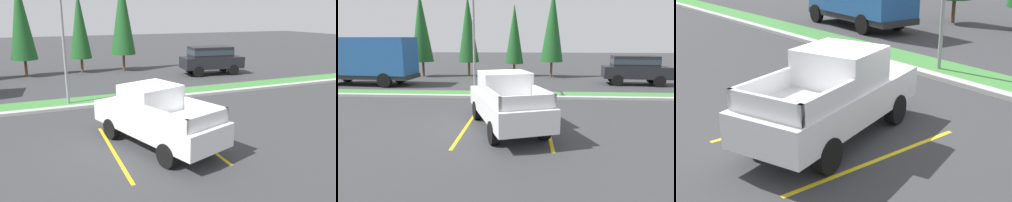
{
  "view_description": "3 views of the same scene",
  "coord_description": "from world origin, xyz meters",
  "views": [
    {
      "loc": [
        -3.43,
        -10.64,
        4.46
      ],
      "look_at": [
        1.03,
        0.21,
        1.28
      ],
      "focal_mm": 34.47,
      "sensor_mm": 36.0,
      "label": 1
    },
    {
      "loc": [
        0.92,
        -11.44,
        3.33
      ],
      "look_at": [
        0.22,
        -1.1,
        1.13
      ],
      "focal_mm": 31.73,
      "sensor_mm": 36.0,
      "label": 2
    },
    {
      "loc": [
        8.13,
        -6.82,
        4.4
      ],
      "look_at": [
        0.79,
        -0.85,
        1.09
      ],
      "focal_mm": 49.13,
      "sensor_mm": 36.0,
      "label": 3
    }
  ],
  "objects": [
    {
      "name": "parking_line_far",
      "position": [
        1.77,
        -0.7,
        0.0
      ],
      "size": [
        0.12,
        4.8,
        0.01
      ],
      "primitive_type": "cube",
      "color": "yellow",
      "rests_on": "ground"
    },
    {
      "name": "parking_line_near",
      "position": [
        -1.33,
        -0.7,
        0.0
      ],
      "size": [
        0.12,
        4.8,
        0.01
      ],
      "primitive_type": "cube",
      "color": "yellow",
      "rests_on": "ground"
    },
    {
      "name": "curb_strip",
      "position": [
        0.0,
        5.0,
        0.07
      ],
      "size": [
        56.0,
        0.4,
        0.15
      ],
      "primitive_type": "cube",
      "color": "#B2B2AD",
      "rests_on": "ground"
    },
    {
      "name": "grass_median",
      "position": [
        0.0,
        6.1,
        0.03
      ],
      "size": [
        56.0,
        1.8,
        0.06
      ],
      "primitive_type": "cube",
      "color": "#42843D",
      "rests_on": "ground"
    },
    {
      "name": "ground_plane",
      "position": [
        0.0,
        0.0,
        0.0
      ],
      "size": [
        120.0,
        120.0,
        0.0
      ],
      "primitive_type": "plane",
      "color": "#38383A"
    },
    {
      "name": "pickup_truck_main",
      "position": [
        0.2,
        -0.65,
        1.04
      ],
      "size": [
        3.5,
        5.55,
        2.1
      ],
      "color": "black",
      "rests_on": "ground"
    }
  ]
}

